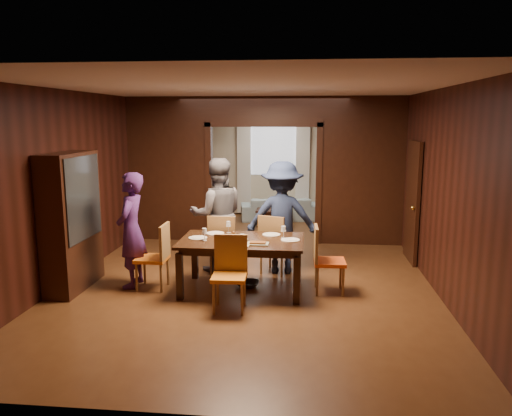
# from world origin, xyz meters

# --- Properties ---
(floor) EXTENTS (9.00, 9.00, 0.00)m
(floor) POSITION_xyz_m (0.00, 0.00, 0.00)
(floor) COLOR #542F17
(floor) RESTS_ON ground
(ceiling) EXTENTS (5.50, 9.00, 0.02)m
(ceiling) POSITION_xyz_m (0.00, 0.00, 2.90)
(ceiling) COLOR silver
(ceiling) RESTS_ON room_walls
(room_walls) EXTENTS (5.52, 9.01, 2.90)m
(room_walls) POSITION_xyz_m (0.00, 1.89, 1.51)
(room_walls) COLOR black
(room_walls) RESTS_ON floor
(person_purple) EXTENTS (0.41, 0.63, 1.71)m
(person_purple) POSITION_xyz_m (-1.70, -1.34, 0.85)
(person_purple) COLOR #401E58
(person_purple) RESTS_ON floor
(person_grey) EXTENTS (1.06, 0.92, 1.85)m
(person_grey) POSITION_xyz_m (-0.57, -0.41, 0.93)
(person_grey) COLOR #56565D
(person_grey) RESTS_ON floor
(person_navy) EXTENTS (1.18, 0.68, 1.81)m
(person_navy) POSITION_xyz_m (0.48, -0.41, 0.90)
(person_navy) COLOR #1C2848
(person_navy) RESTS_ON floor
(sofa) EXTENTS (1.99, 1.03, 0.55)m
(sofa) POSITION_xyz_m (0.21, 3.85, 0.28)
(sofa) COLOR #9CBECD
(sofa) RESTS_ON floor
(serving_bowl) EXTENTS (0.35, 0.35, 0.08)m
(serving_bowl) POSITION_xyz_m (0.02, -1.22, 0.80)
(serving_bowl) COLOR black
(serving_bowl) RESTS_ON dining_table
(dining_table) EXTENTS (1.77, 1.10, 0.76)m
(dining_table) POSITION_xyz_m (-0.05, -1.36, 0.38)
(dining_table) COLOR black
(dining_table) RESTS_ON floor
(coffee_table) EXTENTS (0.80, 0.50, 0.40)m
(coffee_table) POSITION_xyz_m (0.11, 3.02, 0.20)
(coffee_table) COLOR black
(coffee_table) RESTS_ON floor
(chair_left) EXTENTS (0.44, 0.44, 0.97)m
(chair_left) POSITION_xyz_m (-1.37, -1.42, 0.48)
(chair_left) COLOR orange
(chair_left) RESTS_ON floor
(chair_right) EXTENTS (0.45, 0.45, 0.97)m
(chair_right) POSITION_xyz_m (1.21, -1.32, 0.48)
(chair_right) COLOR #EA5116
(chair_right) RESTS_ON floor
(chair_far_l) EXTENTS (0.46, 0.46, 0.97)m
(chair_far_l) POSITION_xyz_m (-0.44, -0.55, 0.48)
(chair_far_l) COLOR orange
(chair_far_l) RESTS_ON floor
(chair_far_r) EXTENTS (0.56, 0.56, 0.97)m
(chair_far_r) POSITION_xyz_m (0.39, -0.48, 0.48)
(chair_far_r) COLOR orange
(chair_far_r) RESTS_ON floor
(chair_near) EXTENTS (0.45, 0.45, 0.97)m
(chair_near) POSITION_xyz_m (-0.11, -2.14, 0.48)
(chair_near) COLOR orange
(chair_near) RESTS_ON floor
(hutch) EXTENTS (0.40, 1.20, 2.00)m
(hutch) POSITION_xyz_m (-2.53, -1.50, 1.00)
(hutch) COLOR black
(hutch) RESTS_ON floor
(door_right) EXTENTS (0.06, 0.90, 2.10)m
(door_right) POSITION_xyz_m (2.70, 0.50, 1.05)
(door_right) COLOR black
(door_right) RESTS_ON floor
(window_far) EXTENTS (1.20, 0.03, 1.30)m
(window_far) POSITION_xyz_m (0.00, 4.44, 1.70)
(window_far) COLOR silver
(window_far) RESTS_ON back_wall
(curtain_left) EXTENTS (0.35, 0.06, 2.40)m
(curtain_left) POSITION_xyz_m (-0.75, 4.40, 1.25)
(curtain_left) COLOR white
(curtain_left) RESTS_ON back_wall
(curtain_right) EXTENTS (0.35, 0.06, 2.40)m
(curtain_right) POSITION_xyz_m (0.75, 4.40, 1.25)
(curtain_right) COLOR white
(curtain_right) RESTS_ON back_wall
(plate_left) EXTENTS (0.27, 0.27, 0.01)m
(plate_left) POSITION_xyz_m (-0.69, -1.35, 0.77)
(plate_left) COLOR silver
(plate_left) RESTS_ON dining_table
(plate_far_l) EXTENTS (0.27, 0.27, 0.01)m
(plate_far_l) POSITION_xyz_m (-0.50, -1.03, 0.77)
(plate_far_l) COLOR white
(plate_far_l) RESTS_ON dining_table
(plate_far_r) EXTENTS (0.27, 0.27, 0.01)m
(plate_far_r) POSITION_xyz_m (0.35, -1.03, 0.77)
(plate_far_r) COLOR white
(plate_far_r) RESTS_ON dining_table
(plate_right) EXTENTS (0.27, 0.27, 0.01)m
(plate_right) POSITION_xyz_m (0.65, -1.34, 0.77)
(plate_right) COLOR white
(plate_right) RESTS_ON dining_table
(plate_near) EXTENTS (0.27, 0.27, 0.01)m
(plate_near) POSITION_xyz_m (-0.04, -1.73, 0.77)
(plate_near) COLOR silver
(plate_near) RESTS_ON dining_table
(platter_a) EXTENTS (0.30, 0.20, 0.04)m
(platter_a) POSITION_xyz_m (-0.11, -1.45, 0.78)
(platter_a) COLOR gray
(platter_a) RESTS_ON dining_table
(platter_b) EXTENTS (0.30, 0.20, 0.04)m
(platter_b) POSITION_xyz_m (0.21, -1.61, 0.78)
(platter_b) COLOR gray
(platter_b) RESTS_ON dining_table
(wineglass_left) EXTENTS (0.08, 0.08, 0.18)m
(wineglass_left) POSITION_xyz_m (-0.57, -1.48, 0.85)
(wineglass_left) COLOR silver
(wineglass_left) RESTS_ON dining_table
(wineglass_far) EXTENTS (0.08, 0.08, 0.18)m
(wineglass_far) POSITION_xyz_m (-0.31, -0.96, 0.85)
(wineglass_far) COLOR white
(wineglass_far) RESTS_ON dining_table
(wineglass_right) EXTENTS (0.08, 0.08, 0.18)m
(wineglass_right) POSITION_xyz_m (0.54, -1.21, 0.85)
(wineglass_right) COLOR silver
(wineglass_right) RESTS_ON dining_table
(tumbler) EXTENTS (0.07, 0.07, 0.14)m
(tumbler) POSITION_xyz_m (-0.01, -1.62, 0.83)
(tumbler) COLOR white
(tumbler) RESTS_ON dining_table
(condiment_jar) EXTENTS (0.08, 0.08, 0.11)m
(condiment_jar) POSITION_xyz_m (-0.17, -1.38, 0.82)
(condiment_jar) COLOR #4A2811
(condiment_jar) RESTS_ON dining_table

